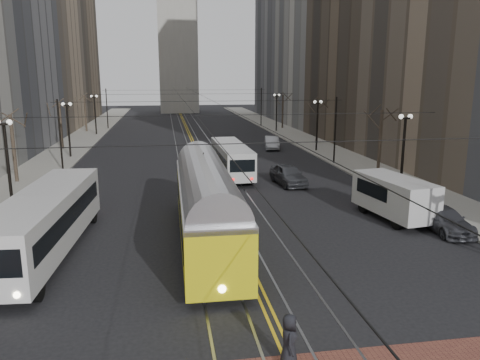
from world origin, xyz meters
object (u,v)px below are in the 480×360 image
object	(u,v)px
cargo_van	(394,199)
sedan_silver	(272,143)
transit_bus	(46,224)
streetcar	(206,212)
rear_bus	(231,160)
pedestrian_a	(289,340)
sedan_grey	(288,175)
sedan_parked	(444,220)

from	to	relation	value
cargo_van	sedan_silver	size ratio (longest dim) A/B	1.28
transit_bus	streetcar	distance (m)	7.84
transit_bus	sedan_silver	size ratio (longest dim) A/B	2.70
rear_bus	pedestrian_a	distance (m)	27.85
sedan_grey	streetcar	bearing A→B (deg)	-127.26
rear_bus	sedan_silver	distance (m)	15.98
cargo_van	pedestrian_a	size ratio (longest dim) A/B	3.55
rear_bus	transit_bus	bearing A→B (deg)	-124.99
sedan_grey	sedan_parked	distance (m)	13.88
rear_bus	sedan_grey	distance (m)	5.88
sedan_silver	pedestrian_a	size ratio (longest dim) A/B	2.78
streetcar	rear_bus	size ratio (longest dim) A/B	1.38
sedan_grey	sedan_silver	xyz separation A→B (m)	(2.92, 18.65, -0.07)
transit_bus	pedestrian_a	size ratio (longest dim) A/B	7.51
rear_bus	cargo_van	xyz separation A→B (m)	(7.92, -14.37, -0.08)
streetcar	sedan_parked	world-z (taller)	streetcar
streetcar	sedan_grey	world-z (taller)	streetcar
sedan_silver	pedestrian_a	xyz separation A→B (m)	(-9.12, -42.15, 0.08)
transit_bus	sedan_parked	world-z (taller)	transit_bus
transit_bus	rear_bus	xyz separation A→B (m)	(11.53, 17.16, -0.17)
sedan_silver	streetcar	bearing A→B (deg)	-99.20
streetcar	rear_bus	xyz separation A→B (m)	(3.70, 16.87, -0.34)
cargo_van	sedan_silver	xyz separation A→B (m)	(-0.99, 28.75, -0.54)
transit_bus	streetcar	bearing A→B (deg)	6.07
sedan_parked	sedan_grey	bearing A→B (deg)	116.43
rear_bus	sedan_silver	bearing A→B (deg)	63.20
pedestrian_a	sedan_grey	bearing A→B (deg)	-3.63
sedan_silver	transit_bus	bearing A→B (deg)	-110.77
streetcar	rear_bus	distance (m)	17.27
streetcar	sedan_parked	xyz separation A→B (m)	(13.41, -0.04, -1.05)
cargo_van	pedestrian_a	bearing A→B (deg)	-135.62
transit_bus	cargo_van	xyz separation A→B (m)	(19.45, 2.79, -0.25)
sedan_silver	sedan_parked	bearing A→B (deg)	-75.33
pedestrian_a	rear_bus	bearing A→B (deg)	6.64
transit_bus	sedan_silver	world-z (taller)	transit_bus
streetcar	cargo_van	xyz separation A→B (m)	(11.61, 2.50, -0.42)
sedan_grey	sedan_parked	size ratio (longest dim) A/B	1.06
sedan_silver	pedestrian_a	world-z (taller)	pedestrian_a
rear_bus	pedestrian_a	xyz separation A→B (m)	(-2.19, -27.76, -0.54)
transit_bus	rear_bus	distance (m)	20.67
sedan_parked	rear_bus	bearing A→B (deg)	122.03
transit_bus	cargo_van	world-z (taller)	transit_bus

